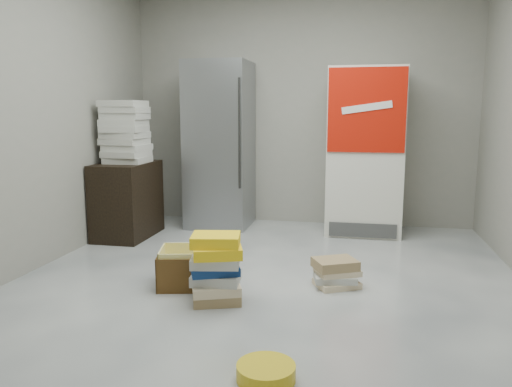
{
  "coord_description": "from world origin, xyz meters",
  "views": [
    {
      "loc": [
        0.68,
        -3.47,
        1.34
      ],
      "look_at": [
        -0.18,
        0.7,
        0.64
      ],
      "focal_mm": 35.0,
      "sensor_mm": 36.0,
      "label": 1
    }
  ],
  "objects": [
    {
      "name": "wood_shelf",
      "position": [
        -1.73,
        1.4,
        0.4
      ],
      "size": [
        0.5,
        0.8,
        0.8
      ],
      "primitive_type": "cube",
      "color": "black",
      "rests_on": "ground"
    },
    {
      "name": "ground",
      "position": [
        0.0,
        0.0,
        0.0
      ],
      "size": [
        5.0,
        5.0,
        0.0
      ],
      "primitive_type": "plane",
      "color": "silver",
      "rests_on": "ground"
    },
    {
      "name": "bucket_lid",
      "position": [
        0.26,
        -1.18,
        0.04
      ],
      "size": [
        0.3,
        0.3,
        0.08
      ],
      "primitive_type": "cylinder",
      "rotation": [
        0.0,
        0.0,
        0.0
      ],
      "color": "yellow",
      "rests_on": "ground"
    },
    {
      "name": "phonebook_stack_side",
      "position": [
        0.54,
        0.27,
        0.11
      ],
      "size": [
        0.41,
        0.37,
        0.22
      ],
      "rotation": [
        0.0,
        0.0,
        0.35
      ],
      "color": "beige",
      "rests_on": "ground"
    },
    {
      "name": "supply_box_stack",
      "position": [
        -1.72,
        1.4,
        1.12
      ],
      "size": [
        0.44,
        0.44,
        0.65
      ],
      "color": "beige",
      "rests_on": "wood_shelf"
    },
    {
      "name": "coke_cooler",
      "position": [
        0.75,
        2.12,
        0.9
      ],
      "size": [
        0.8,
        0.73,
        1.8
      ],
      "color": "silver",
      "rests_on": "ground"
    },
    {
      "name": "cardboard_box",
      "position": [
        -0.62,
        0.05,
        0.12
      ],
      "size": [
        0.45,
        0.45,
        0.3
      ],
      "rotation": [
        0.0,
        0.0,
        0.23
      ],
      "color": "yellow",
      "rests_on": "ground"
    },
    {
      "name": "phonebook_stack_main",
      "position": [
        -0.27,
        -0.22,
        0.25
      ],
      "size": [
        0.43,
        0.39,
        0.49
      ],
      "rotation": [
        0.0,
        0.0,
        0.24
      ],
      "color": "#987C53",
      "rests_on": "ground"
    },
    {
      "name": "room_shell",
      "position": [
        0.0,
        0.0,
        1.8
      ],
      "size": [
        4.04,
        5.04,
        2.82
      ],
      "color": "gray",
      "rests_on": "ground"
    },
    {
      "name": "steel_fridge",
      "position": [
        -0.9,
        2.13,
        0.95
      ],
      "size": [
        0.7,
        0.72,
        1.9
      ],
      "color": "gray",
      "rests_on": "ground"
    }
  ]
}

